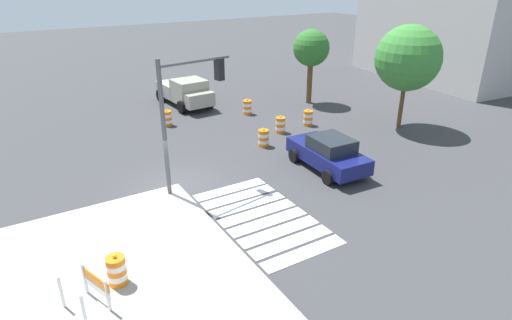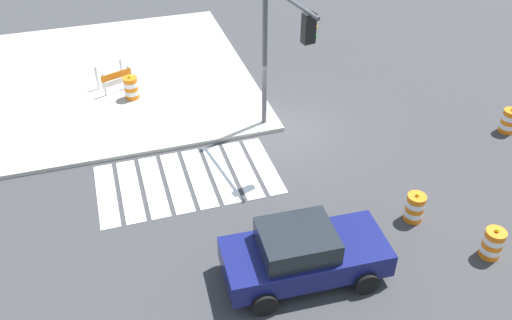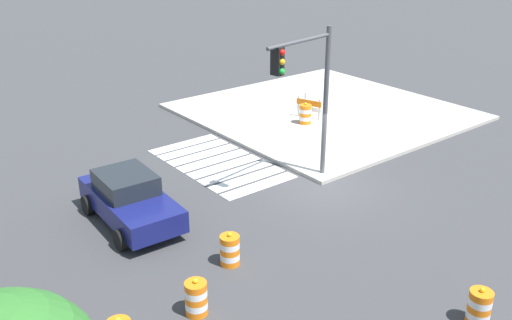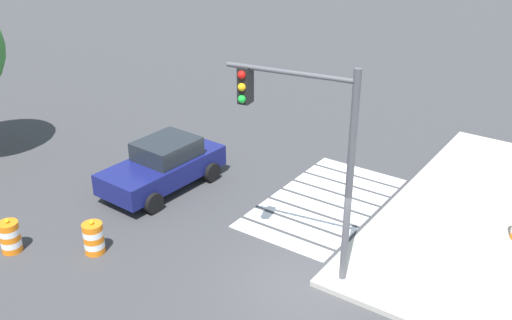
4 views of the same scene
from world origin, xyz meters
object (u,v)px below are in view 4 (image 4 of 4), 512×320
(traffic_light_pole, at_px, (306,134))
(traffic_barrel_far_curb, at_px, (94,238))
(traffic_barrel_near_corner, at_px, (10,237))
(sports_car, at_px, (164,165))

(traffic_light_pole, bearing_deg, traffic_barrel_far_curb, 115.84)
(traffic_light_pole, bearing_deg, traffic_barrel_near_corner, 117.98)
(sports_car, relative_size, traffic_barrel_near_corner, 4.30)
(traffic_barrel_far_curb, bearing_deg, traffic_light_pole, -64.16)
(sports_car, height_order, traffic_light_pole, traffic_light_pole)
(sports_car, distance_m, traffic_barrel_near_corner, 5.33)
(traffic_barrel_near_corner, height_order, traffic_light_pole, traffic_light_pole)
(traffic_barrel_far_curb, relative_size, traffic_light_pole, 0.19)
(traffic_barrel_far_curb, height_order, traffic_light_pole, traffic_light_pole)
(traffic_barrel_near_corner, bearing_deg, traffic_light_pole, -62.02)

